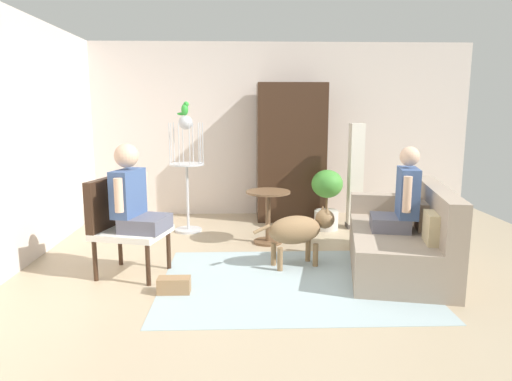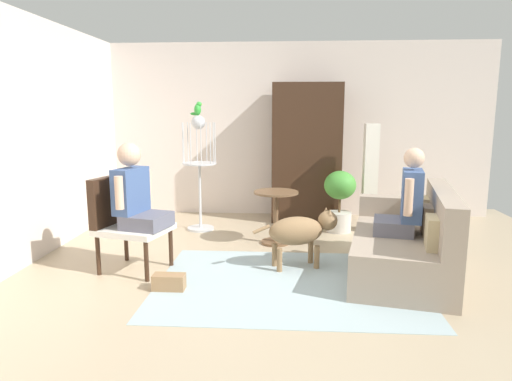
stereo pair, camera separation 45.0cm
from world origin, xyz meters
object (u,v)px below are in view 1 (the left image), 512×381
at_px(couch, 404,240).
at_px(column_lamp, 355,177).
at_px(armchair, 119,220).
at_px(bird_cage_stand, 187,167).
at_px(armoire_cabinet, 291,153).
at_px(dog, 299,229).
at_px(round_end_table, 268,211).
at_px(person_on_couch, 402,198).
at_px(handbag, 174,285).
at_px(parrot, 185,109).
at_px(potted_plant, 327,195).
at_px(person_on_armchair, 134,196).

height_order(couch, column_lamp, column_lamp).
xyz_separation_m(armchair, bird_cage_stand, (0.48, 1.59, 0.33)).
bearing_deg(armoire_cabinet, dog, -93.63).
bearing_deg(round_end_table, armchair, -146.59).
xyz_separation_m(couch, armchair, (-2.85, -0.04, 0.24)).
xyz_separation_m(person_on_couch, armoire_cabinet, (-0.87, 2.26, 0.25)).
height_order(dog, armoire_cabinet, armoire_cabinet).
distance_m(armchair, handbag, 0.92).
xyz_separation_m(round_end_table, bird_cage_stand, (-1.04, 0.59, 0.47)).
bearing_deg(parrot, potted_plant, 0.85).
height_order(potted_plant, column_lamp, column_lamp).
bearing_deg(parrot, round_end_table, -29.43).
relative_size(dog, bird_cage_stand, 0.57).
xyz_separation_m(armchair, round_end_table, (1.52, 1.00, -0.14)).
height_order(parrot, potted_plant, parrot).
bearing_deg(potted_plant, person_on_couch, -74.57).
bearing_deg(armoire_cabinet, person_on_armchair, -127.32).
distance_m(dog, parrot, 2.30).
height_order(armchair, handbag, armchair).
height_order(round_end_table, parrot, parrot).
distance_m(armchair, person_on_couch, 2.81).
height_order(couch, person_on_armchair, person_on_armchair).
relative_size(armchair, armoire_cabinet, 0.48).
bearing_deg(armoire_cabinet, potted_plant, -56.73).
relative_size(dog, armoire_cabinet, 0.44).
height_order(armchair, bird_cage_stand, bird_cage_stand).
relative_size(parrot, handbag, 0.62).
bearing_deg(armchair, armoire_cabinet, 49.69).
distance_m(couch, parrot, 3.13).
xyz_separation_m(potted_plant, armoire_cabinet, (-0.43, 0.65, 0.51)).
xyz_separation_m(round_end_table, dog, (0.27, -0.83, -0.02)).
relative_size(parrot, potted_plant, 0.22).
bearing_deg(dog, person_on_couch, -8.77).
xyz_separation_m(couch, bird_cage_stand, (-2.37, 1.55, 0.57)).
xyz_separation_m(couch, armoire_cabinet, (-0.92, 2.23, 0.69)).
distance_m(column_lamp, handbag, 3.16).
height_order(dog, handbag, dog).
bearing_deg(column_lamp, person_on_couch, -88.48).
xyz_separation_m(person_on_couch, round_end_table, (-1.28, 0.99, -0.34)).
relative_size(bird_cage_stand, parrot, 8.67).
distance_m(dog, column_lamp, 1.83).
height_order(round_end_table, bird_cage_stand, bird_cage_stand).
bearing_deg(parrot, armchair, -106.74).
distance_m(potted_plant, column_lamp, 0.46).
bearing_deg(dog, armoire_cabinet, 86.37).
height_order(person_on_couch, column_lamp, column_lamp).
distance_m(round_end_table, potted_plant, 1.04).
relative_size(couch, round_end_table, 2.83).
bearing_deg(round_end_table, bird_cage_stand, 150.45).
height_order(person_on_couch, round_end_table, person_on_couch).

